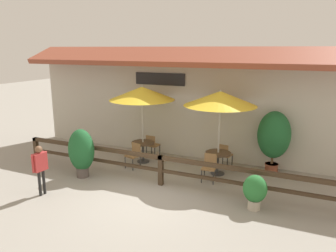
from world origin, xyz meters
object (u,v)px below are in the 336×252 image
at_px(chair_near_streetside, 134,154).
at_px(chair_near_wallside, 152,144).
at_px(patio_umbrella_middle, 220,98).
at_px(potted_plant_broad_leaf, 255,190).
at_px(dining_table_near, 143,146).
at_px(dining_table_middle, 218,157).
at_px(potted_plant_corner_fern, 274,136).
at_px(pedestrian, 40,164).
at_px(patio_umbrella_near, 142,93).
at_px(chair_middle_streetside, 209,166).
at_px(potted_plant_tall_tropical, 81,151).
at_px(chair_middle_wallside, 224,154).

height_order(chair_near_streetside, chair_near_wallside, same).
bearing_deg(patio_umbrella_middle, potted_plant_broad_leaf, -52.53).
height_order(dining_table_near, chair_near_wallside, chair_near_wallside).
distance_m(dining_table_middle, potted_plant_corner_fern, 2.00).
height_order(patio_umbrella_middle, potted_plant_broad_leaf, patio_umbrella_middle).
relative_size(patio_umbrella_middle, potted_plant_corner_fern, 1.34).
height_order(dining_table_near, pedestrian, pedestrian).
bearing_deg(potted_plant_broad_leaf, dining_table_middle, 127.47).
height_order(patio_umbrella_near, potted_plant_corner_fern, patio_umbrella_near).
distance_m(patio_umbrella_middle, chair_middle_streetside, 2.20).
relative_size(patio_umbrella_middle, potted_plant_broad_leaf, 2.99).
xyz_separation_m(patio_umbrella_near, patio_umbrella_middle, (2.89, -0.05, 0.00)).
height_order(potted_plant_broad_leaf, pedestrian, pedestrian).
xyz_separation_m(potted_plant_corner_fern, pedestrian, (-5.87, -4.55, -0.34)).
relative_size(chair_middle_streetside, potted_plant_tall_tropical, 0.54).
distance_m(dining_table_middle, potted_plant_tall_tropical, 4.53).
distance_m(dining_table_near, chair_near_wallside, 0.68).
distance_m(chair_middle_wallside, pedestrian, 6.11).
distance_m(potted_plant_tall_tropical, pedestrian, 1.61).
bearing_deg(chair_middle_streetside, chair_near_streetside, 174.96).
height_order(dining_table_middle, potted_plant_corner_fern, potted_plant_corner_fern).
bearing_deg(patio_umbrella_middle, pedestrian, -139.03).
bearing_deg(potted_plant_broad_leaf, chair_near_wallside, 147.88).
height_order(chair_near_streetside, chair_middle_streetside, same).
height_order(chair_near_streetside, potted_plant_corner_fern, potted_plant_corner_fern).
bearing_deg(potted_plant_broad_leaf, dining_table_near, 154.81).
xyz_separation_m(chair_middle_streetside, pedestrian, (-4.13, -2.97, 0.46)).
distance_m(patio_umbrella_near, potted_plant_tall_tropical, 2.95).
xyz_separation_m(chair_near_streetside, chair_near_wallside, (0.05, 1.35, 0.00)).
bearing_deg(potted_plant_broad_leaf, potted_plant_corner_fern, 88.37).
xyz_separation_m(dining_table_middle, potted_plant_tall_tropical, (-4.03, -2.07, 0.27)).
relative_size(chair_near_streetside, potted_plant_broad_leaf, 0.92).
distance_m(dining_table_near, pedestrian, 3.96).
bearing_deg(chair_middle_wallside, potted_plant_broad_leaf, 132.20).
bearing_deg(patio_umbrella_near, pedestrian, -109.61).
xyz_separation_m(chair_near_wallside, potted_plant_broad_leaf, (4.41, -2.77, 0.04)).
bearing_deg(pedestrian, potted_plant_corner_fern, 134.76).
bearing_deg(dining_table_near, chair_near_wallside, 85.94).
xyz_separation_m(patio_umbrella_near, potted_plant_corner_fern, (4.55, 0.84, -1.29)).
bearing_deg(dining_table_middle, pedestrian, -139.03).
relative_size(chair_near_streetside, pedestrian, 0.59).
bearing_deg(patio_umbrella_middle, potted_plant_tall_tropical, -152.80).
xyz_separation_m(chair_near_wallside, chair_middle_streetside, (2.76, -1.41, 0.00)).
bearing_deg(chair_near_wallside, chair_middle_wallside, -175.78).
height_order(potted_plant_corner_fern, pedestrian, potted_plant_corner_fern).
bearing_deg(dining_table_near, potted_plant_broad_leaf, -25.19).
relative_size(dining_table_near, chair_middle_wallside, 0.97).
bearing_deg(potted_plant_tall_tropical, chair_near_wallside, 67.09).
height_order(patio_umbrella_near, chair_near_streetside, patio_umbrella_near).
xyz_separation_m(patio_umbrella_near, dining_table_middle, (2.89, -0.05, -1.98)).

